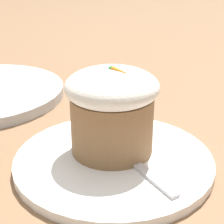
# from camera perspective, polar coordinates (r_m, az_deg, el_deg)

# --- Properties ---
(ground_plane) EXTENTS (4.00, 4.00, 0.00)m
(ground_plane) POSITION_cam_1_polar(r_m,az_deg,el_deg) (0.43, 0.25, -7.96)
(ground_plane) COLOR #846042
(dessert_plate) EXTENTS (0.23, 0.23, 0.01)m
(dessert_plate) POSITION_cam_1_polar(r_m,az_deg,el_deg) (0.43, 0.25, -7.38)
(dessert_plate) COLOR white
(dessert_plate) RESTS_ON ground_plane
(carrot_cake) EXTENTS (0.11, 0.11, 0.10)m
(carrot_cake) POSITION_cam_1_polar(r_m,az_deg,el_deg) (0.42, 0.00, 0.62)
(carrot_cake) COLOR olive
(carrot_cake) RESTS_ON dessert_plate
(spoon) EXTENTS (0.12, 0.06, 0.01)m
(spoon) POSITION_cam_1_polar(r_m,az_deg,el_deg) (0.42, 2.41, -6.80)
(spoon) COLOR silver
(spoon) RESTS_ON dessert_plate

